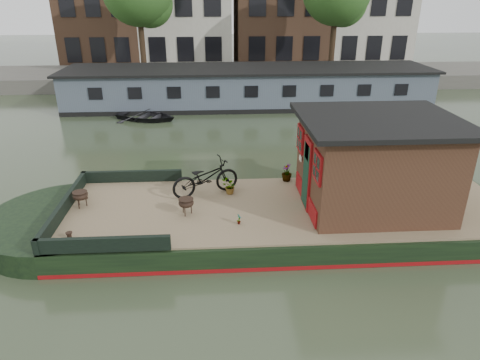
{
  "coord_description": "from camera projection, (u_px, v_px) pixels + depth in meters",
  "views": [
    {
      "loc": [
        -1.96,
        -10.16,
        5.94
      ],
      "look_at": [
        -1.3,
        0.5,
        1.24
      ],
      "focal_mm": 32.0,
      "sensor_mm": 36.0,
      "label": 1
    }
  ],
  "objects": [
    {
      "name": "bollard_stbd",
      "position": [
        69.0,
        236.0,
        9.96
      ],
      "size": [
        0.15,
        0.15,
        0.17
      ],
      "primitive_type": "cylinder",
      "color": "black",
      "rests_on": "houseboat_deck"
    },
    {
      "name": "dinghy",
      "position": [
        146.0,
        113.0,
        21.6
      ],
      "size": [
        3.72,
        3.21,
        0.65
      ],
      "primitive_type": "imported",
      "rotation": [
        0.0,
        0.0,
        1.2
      ],
      "color": "black",
      "rests_on": "ground"
    },
    {
      "name": "far_houseboat",
      "position": [
        248.0,
        88.0,
        24.19
      ],
      "size": [
        20.4,
        4.4,
        2.11
      ],
      "color": "#414957",
      "rests_on": "ground"
    },
    {
      "name": "potted_plant_c",
      "position": [
        229.0,
        187.0,
        12.14
      ],
      "size": [
        0.53,
        0.52,
        0.45
      ],
      "primitive_type": "imported",
      "rotation": [
        0.0,
        0.0,
        3.79
      ],
      "color": "#B25733",
      "rests_on": "houseboat_deck"
    },
    {
      "name": "bicycle",
      "position": [
        205.0,
        178.0,
        12.01
      ],
      "size": [
        2.07,
        1.38,
        1.03
      ],
      "primitive_type": "imported",
      "rotation": [
        0.0,
        0.0,
        1.96
      ],
      "color": "black",
      "rests_on": "houseboat_deck"
    },
    {
      "name": "cabin",
      "position": [
        374.0,
        162.0,
        11.15
      ],
      "size": [
        4.0,
        3.5,
        2.42
      ],
      "color": "#331C14",
      "rests_on": "houseboat_deck"
    },
    {
      "name": "bollard_port",
      "position": [
        86.0,
        196.0,
        11.91
      ],
      "size": [
        0.15,
        0.15,
        0.18
      ],
      "primitive_type": "cylinder",
      "color": "black",
      "rests_on": "houseboat_deck"
    },
    {
      "name": "quay",
      "position": [
        241.0,
        77.0,
        30.34
      ],
      "size": [
        60.0,
        6.0,
        0.9
      ],
      "primitive_type": "cube",
      "color": "#47443F",
      "rests_on": "ground"
    },
    {
      "name": "potted_plant_e",
      "position": [
        239.0,
        219.0,
        10.57
      ],
      "size": [
        0.13,
        0.16,
        0.28
      ],
      "primitive_type": "imported",
      "rotation": [
        0.0,
        0.0,
        1.4
      ],
      "color": "brown",
      "rests_on": "houseboat_deck"
    },
    {
      "name": "bow_bulwark",
      "position": [
        98.0,
        206.0,
        11.17
      ],
      "size": [
        3.0,
        4.0,
        0.35
      ],
      "color": "black",
      "rests_on": "houseboat_deck"
    },
    {
      "name": "brazier_rear",
      "position": [
        81.0,
        199.0,
        11.42
      ],
      "size": [
        0.46,
        0.46,
        0.44
      ],
      "primitive_type": null,
      "rotation": [
        0.0,
        0.0,
        0.14
      ],
      "color": "black",
      "rests_on": "houseboat_deck"
    },
    {
      "name": "houseboat_hull",
      "position": [
        240.0,
        220.0,
        11.6
      ],
      "size": [
        14.01,
        4.02,
        0.6
      ],
      "color": "black",
      "rests_on": "ground"
    },
    {
      "name": "brazier_front",
      "position": [
        186.0,
        206.0,
        11.03
      ],
      "size": [
        0.42,
        0.42,
        0.44
      ],
      "primitive_type": null,
      "rotation": [
        0.0,
        0.0,
        0.03
      ],
      "color": "black",
      "rests_on": "houseboat_deck"
    },
    {
      "name": "houseboat_deck",
      "position": [
        289.0,
        207.0,
        11.54
      ],
      "size": [
        11.8,
        3.8,
        0.05
      ],
      "primitive_type": "cube",
      "color": "#7E634E",
      "rests_on": "houseboat_hull"
    },
    {
      "name": "potted_plant_d",
      "position": [
        287.0,
        172.0,
        12.98
      ],
      "size": [
        0.34,
        0.34,
        0.55
      ],
      "primitive_type": "imported",
      "rotation": [
        0.0,
        0.0,
        4.81
      ],
      "color": "#975029",
      "rests_on": "houseboat_deck"
    },
    {
      "name": "ground",
      "position": [
        288.0,
        227.0,
        11.79
      ],
      "size": [
        120.0,
        120.0,
        0.0
      ],
      "primitive_type": "plane",
      "color": "#293522",
      "rests_on": "ground"
    }
  ]
}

